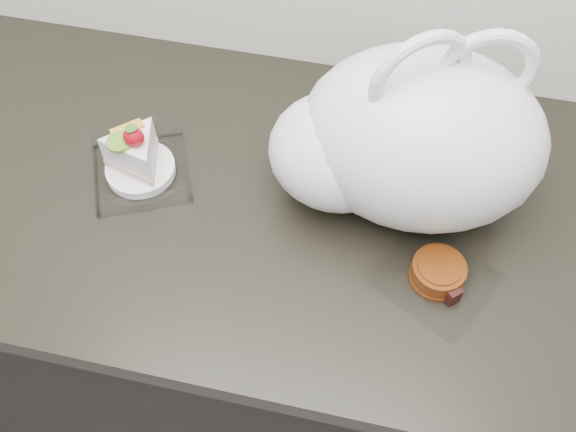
# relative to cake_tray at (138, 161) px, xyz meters

# --- Properties ---
(counter) EXTENTS (2.04, 0.64, 0.90)m
(counter) POSITION_rel_cake_tray_xyz_m (0.18, 0.00, -0.48)
(counter) COLOR black
(counter) RESTS_ON ground
(cake_tray) EXTENTS (0.20, 0.20, 0.12)m
(cake_tray) POSITION_rel_cake_tray_xyz_m (0.00, 0.00, 0.00)
(cake_tray) COLOR white
(cake_tray) RESTS_ON counter
(mooncake_wrap) EXTENTS (0.20, 0.20, 0.04)m
(mooncake_wrap) POSITION_rel_cake_tray_xyz_m (0.48, -0.09, -0.02)
(mooncake_wrap) COLOR white
(mooncake_wrap) RESTS_ON counter
(plastic_bag) EXTENTS (0.45, 0.39, 0.32)m
(plastic_bag) POSITION_rel_cake_tray_xyz_m (0.40, 0.05, 0.09)
(plastic_bag) COLOR white
(plastic_bag) RESTS_ON counter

